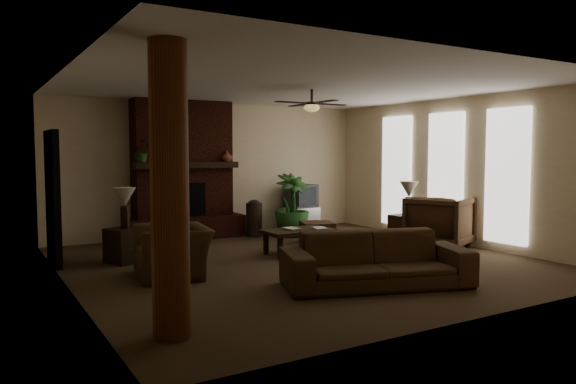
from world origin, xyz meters
TOP-DOWN VIEW (x-y plane):
  - room_shell at (0.00, 0.00)m, footprint 7.00×7.00m
  - fireplace at (-0.80, 3.22)m, footprint 2.40×0.70m
  - windows at (3.45, 0.20)m, footprint 0.08×3.65m
  - log_column at (-2.95, -2.40)m, footprint 0.36×0.36m
  - doorway at (-3.44, 1.80)m, footprint 0.10×1.00m
  - ceiling_fan at (0.40, 0.30)m, footprint 1.35×1.35m
  - sofa at (-0.00, -1.87)m, footprint 2.53×1.46m
  - armchair_left at (-2.11, 0.04)m, footprint 0.87×1.19m
  - armchair_right at (2.84, -0.26)m, footprint 1.29×1.32m
  - coffee_table at (0.31, 0.58)m, footprint 1.20×0.70m
  - ottoman at (1.25, 1.40)m, footprint 0.76×0.76m
  - tv_stand at (1.92, 3.15)m, footprint 0.86×0.51m
  - tv at (1.97, 3.14)m, footprint 0.73×0.63m
  - floor_vase at (0.56, 2.72)m, footprint 0.34×0.34m
  - floor_plant at (1.21, 2.29)m, footprint 0.87×1.39m
  - side_table_left at (-2.44, 1.38)m, footprint 0.65×0.65m
  - lamp_left at (-2.44, 1.38)m, footprint 0.45×0.45m
  - side_table_right at (2.66, 0.43)m, footprint 0.52×0.52m
  - lamp_right at (2.71, 0.42)m, footprint 0.43×0.43m
  - mantel_plant at (-1.69, 3.03)m, footprint 0.46×0.49m
  - mantel_vase at (0.06, 2.97)m, footprint 0.26×0.27m
  - book_a at (0.10, 0.63)m, footprint 0.22×0.05m
  - book_b at (0.57, 0.48)m, footprint 0.21×0.08m

SIDE VIEW (x-z plane):
  - ottoman at x=1.25m, z-range 0.00..0.40m
  - tv_stand at x=1.92m, z-range 0.00..0.50m
  - side_table_left at x=-2.44m, z-range 0.00..0.55m
  - side_table_right at x=2.66m, z-range 0.00..0.55m
  - floor_plant at x=1.21m, z-range 0.00..0.74m
  - coffee_table at x=0.31m, z-range 0.16..0.59m
  - floor_vase at x=0.56m, z-range 0.05..0.82m
  - sofa at x=0.00m, z-range 0.00..0.95m
  - armchair_left at x=-2.11m, z-range 0.00..0.96m
  - armchair_right at x=2.84m, z-range 0.00..1.06m
  - book_a at x=0.10m, z-range 0.43..0.72m
  - book_b at x=0.57m, z-range 0.43..0.72m
  - tv at x=1.97m, z-range 0.50..1.02m
  - lamp_left at x=-2.44m, z-range 0.68..1.33m
  - lamp_right at x=2.71m, z-range 0.68..1.33m
  - doorway at x=-3.44m, z-range 0.00..2.10m
  - fireplace at x=-0.80m, z-range -0.24..2.56m
  - windows at x=3.45m, z-range 0.17..2.53m
  - log_column at x=-2.95m, z-range 0.00..2.80m
  - room_shell at x=0.00m, z-range -2.10..4.90m
  - mantel_vase at x=0.06m, z-range 1.56..1.78m
  - mantel_plant at x=-1.69m, z-range 1.56..1.89m
  - ceiling_fan at x=0.40m, z-range 2.34..2.72m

